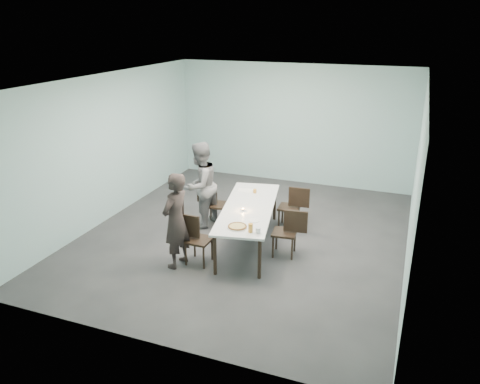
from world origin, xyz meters
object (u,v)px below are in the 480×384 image
(table, at_px, (249,210))
(tealight, at_px, (243,210))
(chair_far_right, at_px, (293,205))
(beer_glass, at_px, (251,228))
(pizza, at_px, (237,227))
(amber_tumbler, at_px, (255,191))
(chair_far_left, at_px, (212,201))
(diner_near, at_px, (176,221))
(water_tumbler, at_px, (258,230))
(chair_near_left, at_px, (194,236))
(diner_far, at_px, (200,185))
(chair_near_right, at_px, (289,230))
(side_plate, at_px, (254,221))

(table, bearing_deg, tealight, -96.35)
(chair_far_right, distance_m, beer_glass, 2.05)
(pizza, height_order, amber_tumbler, amber_tumbler)
(table, distance_m, chair_far_left, 1.18)
(diner_near, relative_size, water_tumbler, 18.52)
(chair_far_right, height_order, amber_tumbler, chair_far_right)
(chair_far_left, distance_m, water_tumbler, 2.23)
(chair_near_left, relative_size, diner_near, 0.52)
(tealight, bearing_deg, diner_far, 150.87)
(tealight, bearing_deg, pizza, -77.16)
(chair_far_left, height_order, chair_near_right, same)
(chair_far_left, xyz_separation_m, diner_far, (-0.18, -0.17, 0.38))
(chair_near_right, height_order, side_plate, chair_near_right)
(chair_far_right, distance_m, tealight, 1.40)
(chair_far_left, height_order, diner_far, diner_far)
(chair_near_left, relative_size, chair_far_right, 1.00)
(diner_near, relative_size, tealight, 29.77)
(chair_near_left, xyz_separation_m, pizza, (0.77, 0.07, 0.27))
(diner_near, height_order, amber_tumbler, diner_near)
(pizza, bearing_deg, beer_glass, -19.39)
(beer_glass, relative_size, amber_tumbler, 1.88)
(chair_far_left, height_order, tealight, chair_far_left)
(chair_far_right, distance_m, diner_near, 2.66)
(pizza, relative_size, side_plate, 1.89)
(chair_far_right, relative_size, side_plate, 4.83)
(diner_far, distance_m, water_tumbler, 2.22)
(chair_far_left, distance_m, diner_near, 1.84)
(chair_near_right, xyz_separation_m, amber_tumbler, (-0.96, 0.90, 0.29))
(chair_near_left, distance_m, tealight, 1.02)
(chair_far_left, relative_size, side_plate, 4.83)
(pizza, xyz_separation_m, amber_tumbler, (-0.26, 1.65, 0.02))
(amber_tumbler, bearing_deg, chair_far_right, 20.58)
(table, height_order, tealight, tealight)
(diner_far, bearing_deg, tealight, 73.55)
(chair_far_right, height_order, pizza, chair_far_right)
(tealight, bearing_deg, chair_far_left, 140.01)
(table, distance_m, water_tumbler, 1.13)
(table, relative_size, chair_far_left, 3.13)
(table, distance_m, chair_near_right, 0.87)
(chair_far_left, bearing_deg, beer_glass, -56.41)
(diner_near, xyz_separation_m, beer_glass, (1.26, 0.18, -0.01))
(pizza, xyz_separation_m, beer_glass, (0.27, -0.09, 0.06))
(diner_far, bearing_deg, diner_near, 23.87)
(amber_tumbler, bearing_deg, chair_near_left, -106.31)
(pizza, relative_size, beer_glass, 2.27)
(chair_near_left, xyz_separation_m, tealight, (0.61, 0.77, 0.27))
(chair_far_left, distance_m, amber_tumbler, 0.93)
(table, relative_size, beer_glass, 18.16)
(chair_near_right, relative_size, diner_far, 0.50)
(table, distance_m, chair_near_left, 1.19)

